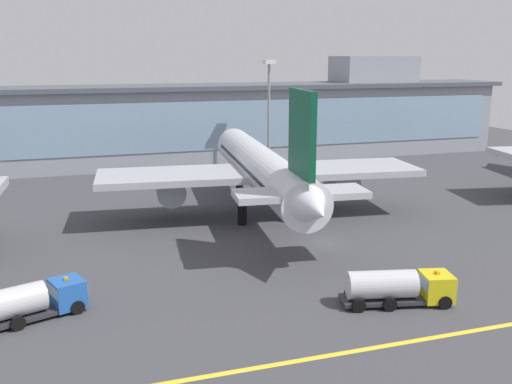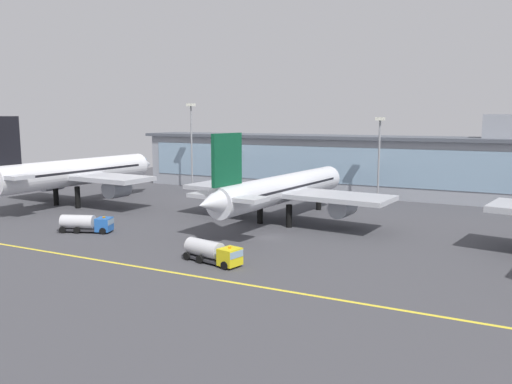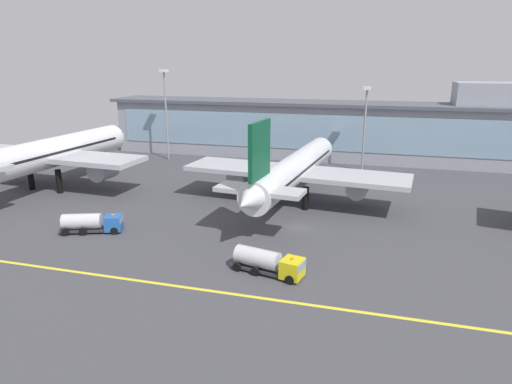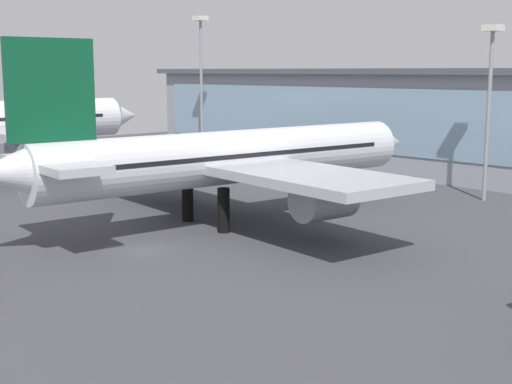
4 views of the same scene
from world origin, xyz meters
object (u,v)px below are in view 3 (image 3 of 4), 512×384
at_px(baggage_tug_near, 93,222).
at_px(apron_light_mast_centre, 365,115).
at_px(fuel_tanker_truck, 270,262).
at_px(apron_light_mast_west, 165,101).
at_px(airliner_near_right, 294,170).
at_px(airliner_near_left, 52,153).

relative_size(baggage_tug_near, apron_light_mast_centre, 0.49).
relative_size(fuel_tanker_truck, baggage_tug_near, 1.00).
height_order(apron_light_mast_west, apron_light_mast_centre, apron_light_mast_west).
distance_m(airliner_near_right, baggage_tug_near, 34.38).
relative_size(airliner_near_left, apron_light_mast_west, 2.13).
bearing_deg(airliner_near_right, fuel_tanker_truck, -168.96).
height_order(airliner_near_right, baggage_tug_near, airliner_near_right).
height_order(airliner_near_left, airliner_near_right, airliner_near_left).
height_order(fuel_tanker_truck, baggage_tug_near, same).
xyz_separation_m(baggage_tug_near, apron_light_mast_centre, (36.78, 50.21, 11.43)).
bearing_deg(apron_light_mast_west, apron_light_mast_centre, 0.37).
relative_size(airliner_near_left, fuel_tanker_truck, 5.16).
distance_m(fuel_tanker_truck, baggage_tug_near, 29.24).
xyz_separation_m(airliner_near_right, fuel_tanker_truck, (2.53, -28.20, -4.61)).
bearing_deg(fuel_tanker_truck, baggage_tug_near, -179.49).
height_order(baggage_tug_near, apron_light_mast_centre, apron_light_mast_centre).
distance_m(fuel_tanker_truck, apron_light_mast_centre, 58.17).
distance_m(baggage_tug_near, apron_light_mast_centre, 63.28).
bearing_deg(airliner_near_right, apron_light_mast_west, 59.86).
bearing_deg(airliner_near_left, airliner_near_right, -82.92).
bearing_deg(apron_light_mast_west, airliner_near_left, -107.54).
bearing_deg(baggage_tug_near, apron_light_mast_west, 83.78).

